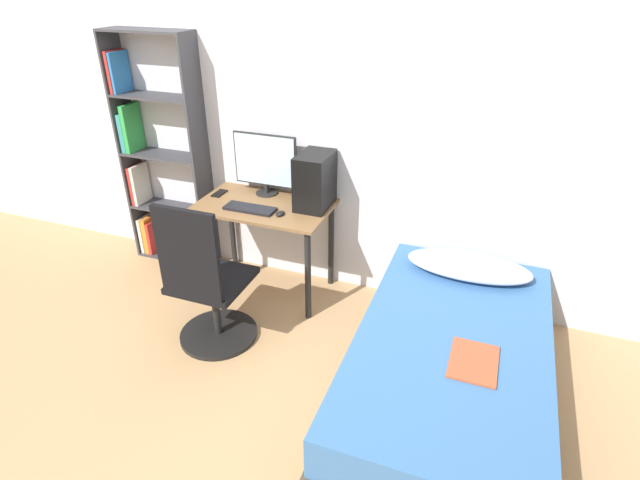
{
  "coord_description": "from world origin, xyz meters",
  "views": [
    {
      "loc": [
        1.25,
        -1.77,
        2.22
      ],
      "look_at": [
        0.3,
        0.75,
        0.75
      ],
      "focal_mm": 28.0,
      "sensor_mm": 36.0,
      "label": 1
    }
  ],
  "objects_px": {
    "bookshelf": "(154,161)",
    "keyboard": "(250,209)",
    "monitor": "(265,162)",
    "office_chair": "(208,292)",
    "pc_tower": "(315,181)",
    "bed": "(449,367)"
  },
  "relations": [
    {
      "from": "keyboard",
      "to": "bed",
      "type": "bearing_deg",
      "value": -19.71
    },
    {
      "from": "bookshelf",
      "to": "office_chair",
      "type": "distance_m",
      "value": 1.41
    },
    {
      "from": "bookshelf",
      "to": "keyboard",
      "type": "bearing_deg",
      "value": -15.99
    },
    {
      "from": "office_chair",
      "to": "keyboard",
      "type": "bearing_deg",
      "value": 88.94
    },
    {
      "from": "office_chair",
      "to": "pc_tower",
      "type": "xyz_separation_m",
      "value": [
        0.42,
        0.83,
        0.51
      ]
    },
    {
      "from": "monitor",
      "to": "pc_tower",
      "type": "xyz_separation_m",
      "value": [
        0.42,
        -0.08,
        -0.05
      ]
    },
    {
      "from": "bookshelf",
      "to": "monitor",
      "type": "bearing_deg",
      "value": 1.11
    },
    {
      "from": "monitor",
      "to": "bookshelf",
      "type": "bearing_deg",
      "value": -178.89
    },
    {
      "from": "bookshelf",
      "to": "office_chair",
      "type": "relative_size",
      "value": 1.76
    },
    {
      "from": "office_chair",
      "to": "pc_tower",
      "type": "height_order",
      "value": "pc_tower"
    },
    {
      "from": "bookshelf",
      "to": "bed",
      "type": "relative_size",
      "value": 0.97
    },
    {
      "from": "office_chair",
      "to": "pc_tower",
      "type": "relative_size",
      "value": 2.69
    },
    {
      "from": "bed",
      "to": "pc_tower",
      "type": "relative_size",
      "value": 4.88
    },
    {
      "from": "monitor",
      "to": "office_chair",
      "type": "bearing_deg",
      "value": -89.62
    },
    {
      "from": "office_chair",
      "to": "monitor",
      "type": "height_order",
      "value": "monitor"
    },
    {
      "from": "bed",
      "to": "monitor",
      "type": "bearing_deg",
      "value": 151.03
    },
    {
      "from": "monitor",
      "to": "keyboard",
      "type": "relative_size",
      "value": 1.35
    },
    {
      "from": "bookshelf",
      "to": "pc_tower",
      "type": "height_order",
      "value": "bookshelf"
    },
    {
      "from": "bookshelf",
      "to": "pc_tower",
      "type": "relative_size",
      "value": 4.75
    },
    {
      "from": "keyboard",
      "to": "pc_tower",
      "type": "bearing_deg",
      "value": 28.66
    },
    {
      "from": "bookshelf",
      "to": "keyboard",
      "type": "distance_m",
      "value": 1.05
    },
    {
      "from": "monitor",
      "to": "keyboard",
      "type": "bearing_deg",
      "value": -86.79
    }
  ]
}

